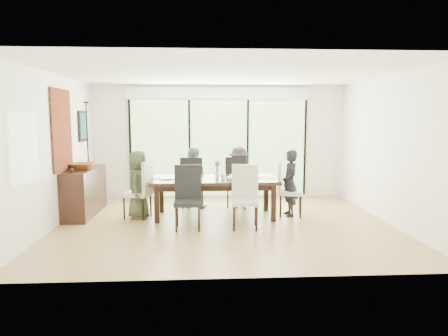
{
  "coord_description": "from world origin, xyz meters",
  "views": [
    {
      "loc": [
        -0.42,
        -7.1,
        1.93
      ],
      "look_at": [
        0.0,
        0.25,
        1.0
      ],
      "focal_mm": 32.0,
      "sensor_mm": 36.0,
      "label": 1
    }
  ],
  "objects": [
    {
      "name": "foliage_left",
      "position": [
        -1.8,
        5.2,
        1.44
      ],
      "size": [
        3.2,
        3.2,
        3.2
      ],
      "primitive_type": "sphere",
      "color": "#14380F",
      "rests_on": "ground"
    },
    {
      "name": "foliage_mid",
      "position": [
        0.4,
        5.8,
        1.8
      ],
      "size": [
        4.0,
        4.0,
        4.0
      ],
      "primitive_type": "sphere",
      "color": "#14380F",
      "rests_on": "ground"
    },
    {
      "name": "rail_top",
      "position": [
        0.0,
        4.2,
        0.55
      ],
      "size": [
        6.0,
        0.08,
        0.06
      ],
      "primitive_type": "cube",
      "color": "brown",
      "rests_on": "deck"
    },
    {
      "name": "person_left_end",
      "position": [
        -1.64,
        0.56,
        0.65
      ],
      "size": [
        0.47,
        0.66,
        1.31
      ],
      "primitive_type": "imported",
      "rotation": [
        0.0,
        0.0,
        1.42
      ],
      "color": "#3A432D",
      "rests_on": "floor"
    },
    {
      "name": "candlestick_base",
      "position": [
        -2.76,
        1.26,
        0.95
      ],
      "size": [
        0.1,
        0.1,
        0.04
      ],
      "primitive_type": "cylinder",
      "color": "black",
      "rests_on": "sideboard"
    },
    {
      "name": "blinds_header",
      "position": [
        0.0,
        2.46,
        2.5
      ],
      "size": [
        4.4,
        0.06,
        0.28
      ],
      "primitive_type": "cube",
      "color": "white",
      "rests_on": "wall_back"
    },
    {
      "name": "sideboard",
      "position": [
        -2.76,
        0.91,
        0.46
      ],
      "size": [
        0.46,
        1.65,
        0.93
      ],
      "primitive_type": "cube",
      "color": "black",
      "rests_on": "floor"
    },
    {
      "name": "chair_far_right",
      "position": [
        0.39,
        1.41,
        0.56
      ],
      "size": [
        0.6,
        0.6,
        1.11
      ],
      "primitive_type": null,
      "rotation": [
        0.0,
        0.0,
        2.8
      ],
      "color": "black",
      "rests_on": "floor"
    },
    {
      "name": "placemat_far_l",
      "position": [
        -0.61,
        0.96,
        0.76
      ],
      "size": [
        0.45,
        0.32,
        0.01
      ],
      "primitive_type": "cube",
      "color": "#81B641",
      "rests_on": "table_top"
    },
    {
      "name": "side_window",
      "position": [
        -2.97,
        -1.2,
        1.5
      ],
      "size": [
        0.02,
        0.9,
        1.0
      ],
      "primitive_type": "cube",
      "color": "#8CAD7F",
      "rests_on": "wall_left"
    },
    {
      "name": "chair_right_end",
      "position": [
        1.34,
        0.56,
        0.56
      ],
      "size": [
        0.55,
        0.55,
        1.11
      ],
      "primitive_type": null,
      "rotation": [
        0.0,
        0.0,
        1.36
      ],
      "color": "white",
      "rests_on": "floor"
    },
    {
      "name": "platter_snacks",
      "position": [
        -0.71,
        0.26,
        0.8
      ],
      "size": [
        0.2,
        0.2,
        0.01
      ],
      "primitive_type": "cube",
      "color": "#C86517",
      "rests_on": "table_top"
    },
    {
      "name": "platter_base",
      "position": [
        -0.71,
        0.26,
        0.78
      ],
      "size": [
        0.26,
        0.26,
        0.02
      ],
      "primitive_type": "cube",
      "color": "white",
      "rests_on": "table_top"
    },
    {
      "name": "tablet_far_l",
      "position": [
        -0.51,
        0.91,
        0.77
      ],
      "size": [
        0.26,
        0.18,
        0.01
      ],
      "primitive_type": "cube",
      "color": "black",
      "rests_on": "table_top"
    },
    {
      "name": "person_far_left",
      "position": [
        -0.61,
        1.39,
        0.65
      ],
      "size": [
        0.68,
        0.51,
        1.31
      ],
      "primitive_type": "imported",
      "rotation": [
        0.0,
        0.0,
        2.92
      ],
      "color": "slate",
      "rests_on": "floor"
    },
    {
      "name": "placemat_paper",
      "position": [
        -0.71,
        0.26,
        0.76
      ],
      "size": [
        0.45,
        0.32,
        0.01
      ],
      "primitive_type": "cube",
      "color": "white",
      "rests_on": "table_top"
    },
    {
      "name": "art_canvas",
      "position": [
        -2.95,
        1.7,
        1.75
      ],
      "size": [
        0.01,
        0.45,
        0.55
      ],
      "primitive_type": "cube",
      "color": "#164148",
      "rests_on": "wall_left"
    },
    {
      "name": "laptop",
      "position": [
        -1.01,
        0.46,
        0.77
      ],
      "size": [
        0.39,
        0.33,
        0.03
      ],
      "primitive_type": "imported",
      "rotation": [
        0.0,
        0.0,
        0.43
      ],
      "color": "silver",
      "rests_on": "table_top"
    },
    {
      "name": "wall_back",
      "position": [
        0.0,
        2.51,
        1.35
      ],
      "size": [
        6.0,
        0.02,
        2.7
      ],
      "primitive_type": "cube",
      "color": "white",
      "rests_on": "floor"
    },
    {
      "name": "chair_near_right",
      "position": [
        0.34,
        -0.31,
        0.56
      ],
      "size": [
        0.5,
        0.5,
        1.11
      ],
      "primitive_type": null,
      "rotation": [
        0.0,
        0.0,
        -0.09
      ],
      "color": "beige",
      "rests_on": "floor"
    },
    {
      "name": "cup_c",
      "position": [
        0.64,
        0.66,
        0.81
      ],
      "size": [
        0.17,
        0.17,
        0.1
      ],
      "primitive_type": "imported",
      "rotation": [
        0.0,
        0.0,
        3.58
      ],
      "color": "white",
      "rests_on": "table_top"
    },
    {
      "name": "candlestick_pan",
      "position": [
        -2.76,
        1.26,
        2.24
      ],
      "size": [
        0.1,
        0.1,
        0.03
      ],
      "primitive_type": "cylinder",
      "color": "black",
      "rests_on": "sideboard"
    },
    {
      "name": "person_far_right",
      "position": [
        0.39,
        1.39,
        0.65
      ],
      "size": [
        0.68,
        0.51,
        1.31
      ],
      "primitive_type": "imported",
      "rotation": [
        0.0,
        0.0,
        3.36
      ],
      "color": "#291E2E",
      "rests_on": "floor"
    },
    {
      "name": "cup_a",
      "position": [
        -0.86,
        0.71,
        0.81
      ],
      "size": [
        0.18,
        0.18,
        0.1
      ],
      "primitive_type": "imported",
      "rotation": [
        0.0,
        0.0,
        0.7
      ],
      "color": "white",
      "rests_on": "table_top"
    },
    {
      "name": "foliage_right",
      "position": [
        2.2,
        5.0,
        1.26
      ],
      "size": [
        2.8,
        2.8,
        2.8
      ],
      "primitive_type": "sphere",
      "color": "#14380F",
      "rests_on": "ground"
    },
    {
      "name": "table_leg_br",
      "position": [
        0.92,
        0.99,
        0.35
      ],
      "size": [
        0.09,
        0.09,
        0.7
      ],
      "primitive_type": "cube",
      "color": "black",
      "rests_on": "floor"
    },
    {
      "name": "tapestry",
      "position": [
        -2.97,
        0.4,
        1.7
      ],
      "size": [
        0.02,
        1.0,
        1.5
      ],
      "primitive_type": "cube",
      "color": "#963215",
      "rests_on": "wall_left"
    },
    {
      "name": "table_apron",
      "position": [
        -0.16,
        0.56,
        0.64
      ],
      "size": [
        2.23,
        0.91,
        0.1
      ],
      "primitive_type": "cube",
      "color": "black",
      "rests_on": "floor"
    },
    {
      "name": "book",
      "position": [
        0.09,
        0.61,
        0.77
      ],
      "size": [
        0.18,
        0.24,
        0.02
      ],
      "primitive_type": "imported",
      "rotation": [
        0.0,
        0.0,
        0.06
      ],
      "color": "white",
      "rests_on": "table_top"
    },
    {
      "name": "placemat_far_r",
      "position": [
        0.39,
        0.96,
        0.76
      ],
      "size": [
        0.45,
        0.32,
        0.01
      ],
      "primitive_type": "cube",
      "color": "#8BC747",
      "rests_on": "table_top"
    },
    {
      "name": "table_top",
      "position": [
        -0.16,
        0.56,
        0.73
      ],
      "size": [
        2.43,
        1.11,
        0.06
      ],
      "primitive_type": "cube",
      "color": "black",
      "rests_on": "floor"
    },
    {
      "name": "person_right_end",
      "position": [
        1.32,
        0.56,
        0.65
      ],
      "size": [
        0.43,
        0.64,
        1.31
      ],
      "primitive_type": "imported",
      "rotation": [
        0.0,
        0.0,
        -1.49
      ],
      "color": "black",
      "rests_on": "floor"
    },
    {
      "name": "mullion_b",
      "position": [
        -0.7,
        2.46,
        1.2
      ],
      "size": [
        0.05,
        0.04,
        2.3
      ],
      "primitive_type": "cube",
      "color": "black",
      "rests_on": "wall_back"
    },
    {
      "name": "mullion_c",
      "position": [
        0.7,
        2.46,
        1.2
      ],
      "size": [
        0.05,
        0.04,
        2.3
      ],
      "primitive_type": "cube",
      "color": "black",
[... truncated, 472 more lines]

